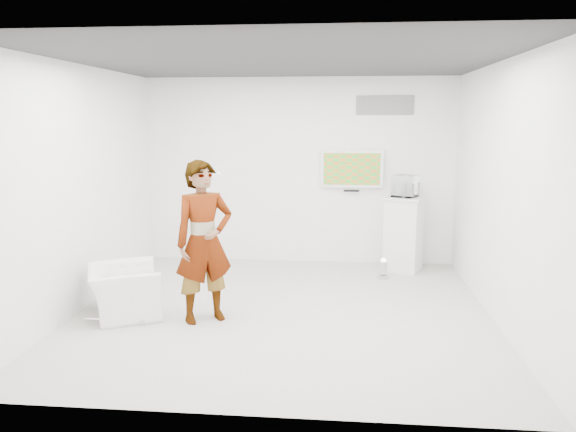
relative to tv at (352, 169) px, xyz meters
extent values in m
cube|color=beige|center=(-0.85, -2.45, -1.55)|extent=(5.00, 5.00, 0.01)
cube|color=#303032|center=(-0.85, -2.45, 1.45)|extent=(5.00, 5.00, 0.01)
cube|color=silver|center=(-0.85, 0.05, -0.05)|extent=(5.00, 0.01, 3.00)
cube|color=silver|center=(-0.85, -4.95, -0.05)|extent=(5.00, 0.01, 3.00)
cube|color=silver|center=(-3.35, -2.45, -0.05)|extent=(0.01, 5.00, 3.00)
cube|color=silver|center=(1.65, -2.45, -0.05)|extent=(0.01, 5.00, 3.00)
cube|color=silver|center=(0.00, 0.00, 0.00)|extent=(1.00, 0.08, 0.60)
cube|color=slate|center=(0.50, 0.04, 1.00)|extent=(0.90, 0.02, 0.30)
imported|color=white|center=(-1.73, -2.84, -0.61)|extent=(0.82, 0.75, 1.88)
imported|color=white|center=(-2.74, -2.77, -1.25)|extent=(1.11, 1.17, 0.59)
cube|color=silver|center=(0.82, -0.36, -0.97)|extent=(0.73, 0.73, 1.16)
cylinder|color=silver|center=(0.48, -0.89, -1.40)|extent=(0.22, 0.22, 0.29)
cube|color=silver|center=(0.82, -0.36, -0.23)|extent=(0.45, 0.45, 0.33)
cube|color=silver|center=(0.82, -0.36, -0.29)|extent=(0.08, 0.15, 0.20)
cube|color=silver|center=(-1.60, -2.58, 0.15)|extent=(0.07, 0.16, 0.04)
camera|label=1|loc=(-0.16, -9.04, 0.79)|focal=35.00mm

